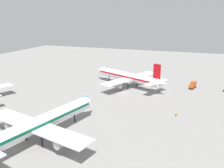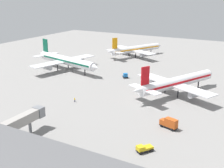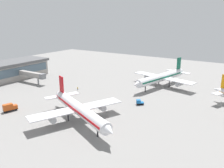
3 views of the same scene
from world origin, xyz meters
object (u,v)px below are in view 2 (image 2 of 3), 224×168
(airplane_taxiing, at_px, (66,60))
(catering_truck, at_px, (169,123))
(airplane_distant, at_px, (135,49))
(ground_crew_worker, at_px, (75,100))
(airplane_at_gate, at_px, (176,82))
(baggage_tug, at_px, (125,76))
(pushback_tractor, at_px, (144,148))

(airplane_taxiing, height_order, catering_truck, airplane_taxiing)
(airplane_distant, relative_size, ground_crew_worker, 24.24)
(airplane_at_gate, xyz_separation_m, baggage_tug, (-28.29, 11.01, -3.93))
(catering_truck, bearing_deg, airplane_taxiing, -12.87)
(airplane_taxiing, relative_size, airplane_distant, 1.16)
(pushback_tractor, bearing_deg, airplane_distant, -120.02)
(airplane_at_gate, xyz_separation_m, ground_crew_worker, (-30.13, -26.95, -4.24))
(airplane_taxiing, distance_m, baggage_tug, 33.59)
(catering_truck, height_order, ground_crew_worker, catering_truck)
(pushback_tractor, bearing_deg, airplane_taxiing, -95.58)
(airplane_at_gate, relative_size, catering_truck, 7.33)
(baggage_tug, xyz_separation_m, ground_crew_worker, (-1.85, -37.96, -0.31))
(catering_truck, distance_m, ground_crew_worker, 38.42)
(baggage_tug, distance_m, catering_truck, 55.54)
(airplane_at_gate, height_order, pushback_tractor, airplane_at_gate)
(ground_crew_worker, bearing_deg, pushback_tractor, -72.95)
(baggage_tug, distance_m, ground_crew_worker, 38.01)
(airplane_at_gate, relative_size, airplane_distant, 1.07)
(airplane_at_gate, bearing_deg, airplane_taxiing, 106.55)
(airplane_at_gate, distance_m, pushback_tractor, 48.11)
(ground_crew_worker, bearing_deg, airplane_at_gate, -2.27)
(pushback_tractor, height_order, catering_truck, catering_truck)
(airplane_at_gate, height_order, airplane_distant, airplane_at_gate)
(airplane_distant, height_order, baggage_tug, airplane_distant)
(airplane_at_gate, height_order, baggage_tug, airplane_at_gate)
(ground_crew_worker, bearing_deg, airplane_distant, 55.75)
(airplane_at_gate, relative_size, baggage_tug, 11.54)
(airplane_taxiing, xyz_separation_m, baggage_tug, (33.23, 2.68, -4.10))
(airplane_taxiing, distance_m, airplane_distant, 50.94)
(baggage_tug, height_order, ground_crew_worker, baggage_tug)
(airplane_taxiing, bearing_deg, airplane_distant, 83.98)
(airplane_at_gate, bearing_deg, airplane_distant, 62.59)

